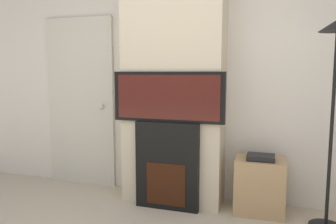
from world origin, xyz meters
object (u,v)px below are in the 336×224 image
at_px(television, 168,97).
at_px(media_stand, 260,185).
at_px(floor_lamp, 335,73).
at_px(fireplace, 168,166).

relative_size(television, media_stand, 1.92).
height_order(television, floor_lamp, floor_lamp).
xyz_separation_m(television, media_stand, (0.90, 0.17, -0.86)).
bearing_deg(floor_lamp, media_stand, 163.37).
xyz_separation_m(floor_lamp, media_stand, (-0.58, 0.17, -1.10)).
bearing_deg(fireplace, floor_lamp, -0.22).
xyz_separation_m(fireplace, floor_lamp, (1.48, -0.01, 0.94)).
xyz_separation_m(fireplace, television, (0.00, -0.00, 0.70)).
xyz_separation_m(television, floor_lamp, (1.48, -0.00, 0.24)).
relative_size(floor_lamp, media_stand, 3.07).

